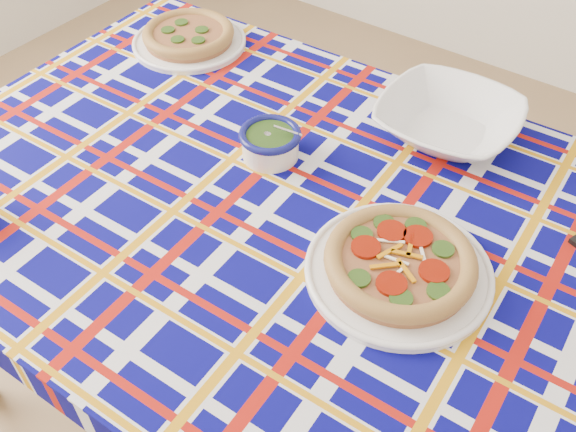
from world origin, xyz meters
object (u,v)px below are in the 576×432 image
Objects in this scene: dining_table at (307,242)px; serving_bowl at (448,121)px; main_focaccia_plate at (400,262)px; pesto_bowl at (270,141)px.

dining_table is 0.36m from serving_bowl.
serving_bowl is at bearing 104.76° from main_focaccia_plate.
main_focaccia_plate is (0.19, -0.03, 0.10)m from dining_table.
dining_table is 0.21m from main_focaccia_plate.
serving_bowl reaches higher than main_focaccia_plate.
pesto_bowl reaches higher than main_focaccia_plate.
main_focaccia_plate is 0.35m from pesto_bowl.
dining_table is 5.00× the size of main_focaccia_plate.
main_focaccia_plate is 2.60× the size of pesto_bowl.
pesto_bowl is 0.43× the size of serving_bowl.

